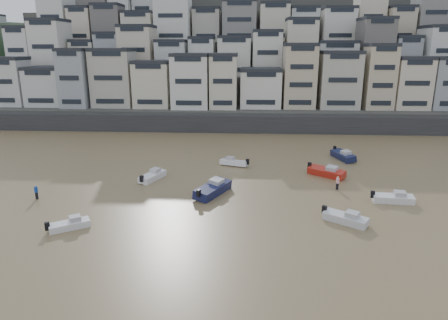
# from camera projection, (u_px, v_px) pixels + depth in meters

# --- Properties ---
(harbor_wall) EXTENTS (140.00, 3.00, 3.50)m
(harbor_wall) POSITION_uv_depth(u_px,v_px,m) (254.00, 124.00, 81.55)
(harbor_wall) COLOR #38383A
(harbor_wall) RESTS_ON ground
(hillside) EXTENTS (141.04, 66.00, 50.00)m
(hillside) POSITION_uv_depth(u_px,v_px,m) (269.00, 60.00, 116.38)
(hillside) COLOR #4C4C47
(hillside) RESTS_ON ground
(boat_c) EXTENTS (4.80, 6.80, 1.78)m
(boat_c) POSITION_uv_depth(u_px,v_px,m) (213.00, 187.00, 47.51)
(boat_c) COLOR #161B45
(boat_c) RESTS_ON ground
(boat_d) EXTENTS (4.96, 1.99, 1.32)m
(boat_d) POSITION_uv_depth(u_px,v_px,m) (393.00, 197.00, 45.10)
(boat_d) COLOR white
(boat_d) RESTS_ON ground
(boat_j) EXTENTS (4.22, 3.37, 1.13)m
(boat_j) POSITION_uv_depth(u_px,v_px,m) (69.00, 223.00, 38.63)
(boat_j) COLOR white
(boat_j) RESTS_ON ground
(boat_b) EXTENTS (4.86, 4.07, 1.32)m
(boat_b) POSITION_uv_depth(u_px,v_px,m) (346.00, 217.00, 39.90)
(boat_b) COLOR silver
(boat_b) RESTS_ON ground
(boat_i) EXTENTS (3.44, 6.05, 1.57)m
(boat_i) POSITION_uv_depth(u_px,v_px,m) (343.00, 154.00, 62.29)
(boat_i) COLOR #151C42
(boat_i) RESTS_ON ground
(boat_e) EXTENTS (5.49, 4.85, 1.51)m
(boat_e) POSITION_uv_depth(u_px,v_px,m) (327.00, 171.00, 54.19)
(boat_e) COLOR #AF2215
(boat_e) RESTS_ON ground
(boat_f) EXTENTS (3.36, 5.26, 1.36)m
(boat_f) POSITION_uv_depth(u_px,v_px,m) (152.00, 175.00, 52.76)
(boat_f) COLOR white
(boat_f) RESTS_ON ground
(boat_h) EXTENTS (4.75, 2.82, 1.23)m
(boat_h) POSITION_uv_depth(u_px,v_px,m) (234.00, 161.00, 59.06)
(boat_h) COLOR white
(boat_h) RESTS_ON ground
(person_blue) EXTENTS (0.44, 0.44, 1.74)m
(person_blue) POSITION_uv_depth(u_px,v_px,m) (36.00, 192.00, 46.12)
(person_blue) COLOR #1642A6
(person_blue) RESTS_ON ground
(person_pink) EXTENTS (0.44, 0.44, 1.74)m
(person_pink) POSITION_uv_depth(u_px,v_px,m) (337.00, 183.00, 49.12)
(person_pink) COLOR #EAA5AA
(person_pink) RESTS_ON ground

